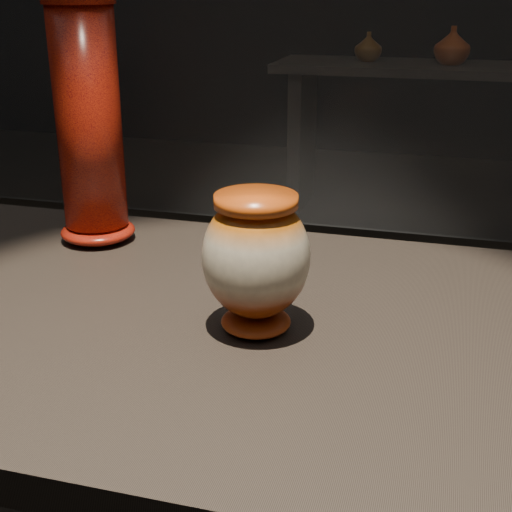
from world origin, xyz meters
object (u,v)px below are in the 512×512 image
at_px(main_vase, 256,258).
at_px(tall_vase, 89,128).
at_px(display_plinth, 241,467).
at_px(back_shelf, 444,110).

xyz_separation_m(main_vase, tall_vase, (-0.39, 0.28, 0.11)).
distance_m(display_plinth, back_shelf, 3.47).
xyz_separation_m(display_plinth, back_shelf, (0.22, 3.47, 0.01)).
relative_size(main_vase, tall_vase, 0.45).
height_order(main_vase, tall_vase, tall_vase).
bearing_deg(back_shelf, display_plinth, -93.56).
bearing_deg(display_plinth, main_vase, -43.08).
xyz_separation_m(display_plinth, tall_vase, (-0.36, 0.25, 0.48)).
bearing_deg(tall_vase, back_shelf, 79.90).
bearing_deg(main_vase, display_plinth, 136.92).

